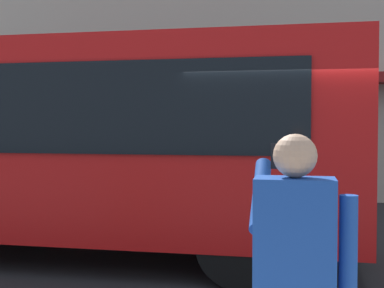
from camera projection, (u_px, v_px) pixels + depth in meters
The scene contains 3 objects.
ground_plane at pixel (294, 268), 6.96m from camera, with size 60.00×60.00×0.00m, color #232326.
red_bus at pixel (44, 139), 7.75m from camera, with size 9.05×2.54×3.08m.
pedestrian_photographer at pixel (295, 274), 2.65m from camera, with size 0.53×0.52×1.70m.
Camera 1 is at (-0.06, 7.03, 1.89)m, focal length 49.29 mm.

